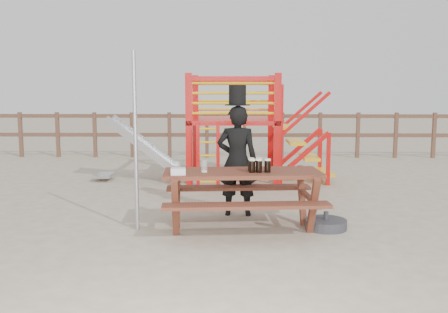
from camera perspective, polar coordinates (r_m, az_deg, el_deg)
ground at (r=6.47m, az=-0.78°, el=-8.56°), size 60.00×60.00×0.00m
back_fence at (r=13.25m, az=0.19°, el=3.06°), size 15.09×0.09×1.20m
playground_fort at (r=9.82m, az=0.61°, el=3.39°), size 4.71×1.84×2.10m
picnic_table at (r=6.43m, az=2.10°, el=-4.18°), size 2.10×1.53×0.77m
man_with_hat at (r=7.14m, az=1.52°, el=-0.14°), size 0.60×0.41×1.87m
metal_pole at (r=6.42m, az=-10.07°, el=1.63°), size 0.05×0.05×2.29m
parasol_base at (r=6.70m, az=11.56°, el=-7.57°), size 0.54×0.54×0.23m
paper_bag at (r=6.13m, az=-5.26°, el=-1.71°), size 0.19×0.16×0.08m
stout_pints at (r=6.32m, az=3.88°, el=-0.99°), size 0.28×0.19×0.17m
empty_glasses at (r=6.26m, az=-3.86°, el=-1.23°), size 0.42×0.15×0.15m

